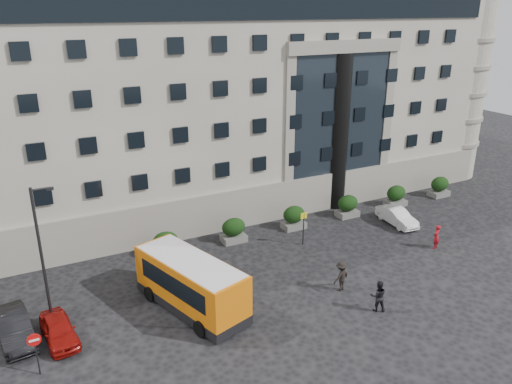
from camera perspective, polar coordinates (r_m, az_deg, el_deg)
ground at (r=30.79m, az=1.59°, el=-11.80°), size 120.00×120.00×0.00m
civic_building at (r=49.05m, az=-4.62°, el=11.70°), size 44.00×24.00×18.00m
entrance_column at (r=42.40m, az=9.31°, el=6.66°), size 1.80×1.80×13.00m
hedge_a at (r=35.34m, az=-10.30°, el=-5.91°), size 1.80×1.26×1.84m
hedge_b at (r=36.96m, az=-2.58°, el=-4.36°), size 1.80×1.26×1.84m
hedge_c at (r=39.20m, az=4.35°, el=-2.89°), size 1.80×1.26×1.84m
hedge_d at (r=41.97m, az=10.43°, el=-1.56°), size 1.80×1.26×1.84m
hedge_e at (r=45.17m, az=15.70°, el=-0.40°), size 1.80×1.26×1.84m
hedge_f at (r=48.71m, az=20.24°, el=0.61°), size 1.80×1.26×1.84m
street_lamp at (r=28.46m, az=-23.23°, el=-6.41°), size 1.16×0.18×8.00m
bus_stop_sign at (r=36.27m, az=5.46°, el=-3.54°), size 0.50×0.08×2.52m
no_entry_sign at (r=26.29m, az=-23.93°, el=-15.78°), size 0.64×0.16×2.32m
minibus at (r=29.03m, az=-7.46°, el=-10.18°), size 4.71×7.92×3.13m
red_truck at (r=38.81m, az=-27.18°, el=-4.85°), size 2.53×4.95×2.60m
parked_car_a at (r=28.80m, az=-21.61°, el=-14.45°), size 1.88×3.87×1.27m
parked_car_b at (r=29.72m, az=-25.94°, el=-13.77°), size 2.08×4.59×1.46m
parked_car_d at (r=39.52m, az=-23.56°, el=-4.93°), size 2.36×4.64×1.26m
white_taxi at (r=41.48m, az=15.79°, el=-2.71°), size 1.62×4.05×1.31m
pedestrian_a at (r=38.21m, az=19.91°, el=-4.84°), size 0.77×0.65×1.79m
pedestrian_b at (r=29.84m, az=13.80°, el=-11.47°), size 1.15×1.06×1.89m
pedestrian_c at (r=31.34m, az=9.70°, el=-9.45°), size 1.39×1.03×1.92m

